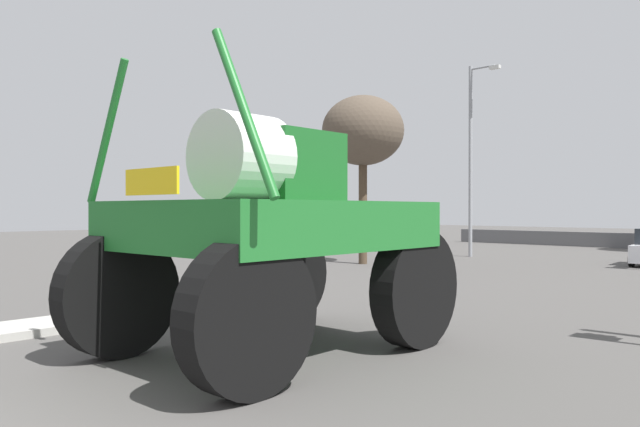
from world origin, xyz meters
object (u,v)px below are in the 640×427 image
Objects in this scene: streetlight_far_left at (472,153)px; bare_tree_left at (363,132)px; oversize_sprayer at (271,234)px; traffic_signal_near_left at (275,198)px.

bare_tree_left is at bearing -101.51° from streetlight_far_left.
oversize_sprayer is at bearing -55.49° from bare_tree_left.
streetlight_far_left reaches higher than bare_tree_left.
traffic_signal_near_left is 0.39× the size of streetlight_far_left.
oversize_sprayer is at bearing -42.39° from traffic_signal_near_left.
oversize_sprayer reaches higher than traffic_signal_near_left.
traffic_signal_near_left is at bearing 45.78° from oversize_sprayer.
oversize_sprayer is 0.81× the size of bare_tree_left.
traffic_signal_near_left is at bearing -81.08° from streetlight_far_left.
streetlight_far_left is 1.30× the size of bare_tree_left.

